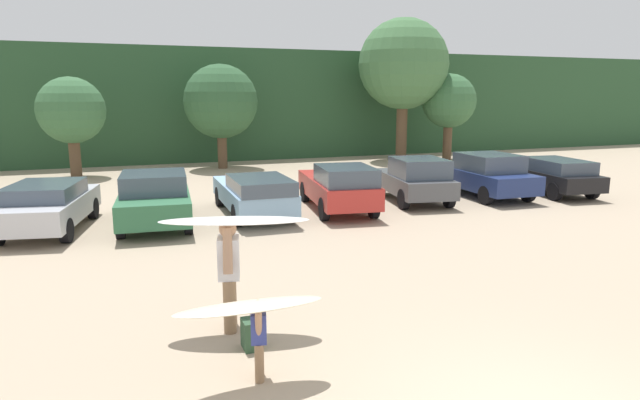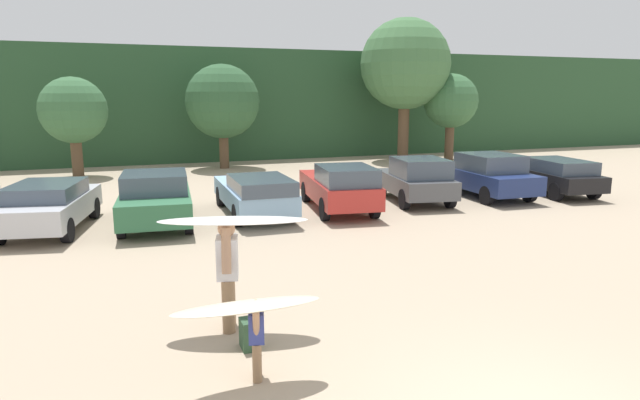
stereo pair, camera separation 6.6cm
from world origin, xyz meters
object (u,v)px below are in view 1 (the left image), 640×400
at_px(parked_car_sky_blue, 254,193).
at_px(parked_car_dark_gray, 415,179).
at_px(parked_car_red, 339,186).
at_px(parked_car_black, 551,174).
at_px(parked_car_silver, 48,205).
at_px(parked_car_forest_green, 155,198).
at_px(surfboard_white, 234,221).
at_px(surfboard_cream, 250,307).
at_px(parked_car_navy, 485,175).
at_px(backpack_dropped, 251,334).
at_px(person_adult, 229,268).
at_px(person_child, 259,334).

xyz_separation_m(parked_car_sky_blue, parked_car_dark_gray, (5.82, 0.16, 0.09)).
distance_m(parked_car_red, parked_car_black, 8.87).
relative_size(parked_car_silver, parked_car_forest_green, 0.98).
height_order(surfboard_white, surfboard_cream, surfboard_white).
bearing_deg(parked_car_dark_gray, parked_car_navy, -78.86).
distance_m(parked_car_black, surfboard_white, 16.11).
xyz_separation_m(parked_car_black, backpack_dropped, (-13.86, -8.81, -0.52)).
distance_m(parked_car_dark_gray, surfboard_white, 11.69).
bearing_deg(person_adult, parked_car_dark_gray, -121.47).
bearing_deg(parked_car_silver, parked_car_dark_gray, -78.40).
bearing_deg(parked_car_navy, backpack_dropped, 132.56).
distance_m(parked_car_sky_blue, surfboard_white, 8.58).
height_order(parked_car_forest_green, person_child, parked_car_forest_green).
distance_m(parked_car_forest_green, parked_car_sky_blue, 3.00).
relative_size(parked_car_navy, person_adult, 2.50).
xyz_separation_m(parked_car_dark_gray, backpack_dropped, (-8.06, -9.11, -0.60)).
xyz_separation_m(parked_car_sky_blue, parked_car_black, (11.62, -0.14, 0.01)).
bearing_deg(parked_car_navy, surfboard_cream, 134.97).
height_order(parked_car_forest_green, parked_car_black, parked_car_forest_green).
xyz_separation_m(parked_car_forest_green, surfboard_cream, (0.51, -9.84, 0.30)).
bearing_deg(parked_car_forest_green, parked_car_sky_blue, -82.46).
xyz_separation_m(parked_car_sky_blue, person_adult, (-2.39, -8.13, 0.29)).
height_order(parked_car_dark_gray, parked_car_black, parked_car_dark_gray).
xyz_separation_m(parked_car_red, parked_car_black, (8.87, 0.13, -0.07)).
distance_m(parked_car_navy, parked_car_black, 2.82).
relative_size(parked_car_red, parked_car_black, 1.05).
bearing_deg(parked_car_forest_green, parked_car_navy, -83.32).
height_order(parked_car_sky_blue, parked_car_navy, parked_car_navy).
bearing_deg(surfboard_cream, parked_car_silver, -70.35).
xyz_separation_m(parked_car_silver, parked_car_black, (17.44, -0.19, -0.00)).
height_order(parked_car_forest_green, parked_car_navy, parked_car_navy).
relative_size(person_adult, person_child, 1.63).
distance_m(parked_car_silver, parked_car_navy, 14.65).
xyz_separation_m(parked_car_navy, surfboard_white, (-11.12, -8.43, 0.98)).
bearing_deg(parked_car_silver, parked_car_sky_blue, -79.42).
bearing_deg(backpack_dropped, person_adult, 99.73).
bearing_deg(parked_car_navy, parked_car_red, 97.62).
height_order(parked_car_red, parked_car_dark_gray, parked_car_dark_gray).
bearing_deg(parked_car_red, surfboard_cream, 159.69).
bearing_deg(backpack_dropped, surfboard_white, 93.60).
relative_size(person_adult, backpack_dropped, 4.02).
xyz_separation_m(parked_car_navy, person_adult, (-11.21, -8.36, 0.19)).
xyz_separation_m(parked_car_silver, surfboard_white, (3.53, -8.25, 1.06)).
xyz_separation_m(person_child, surfboard_cream, (-0.14, -0.13, 0.46)).
xyz_separation_m(person_adult, surfboard_cream, (-0.10, -1.85, 0.06)).
bearing_deg(parked_car_sky_blue, backpack_dropped, 167.25).
relative_size(parked_car_navy, surfboard_white, 1.85).
distance_m(person_adult, surfboard_cream, 1.85).
xyz_separation_m(surfboard_white, backpack_dropped, (0.05, -0.75, -1.58)).
distance_m(parked_car_silver, parked_car_forest_green, 2.84).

